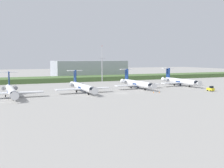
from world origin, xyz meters
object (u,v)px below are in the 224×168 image
(regional_jet_third, at_px, (136,83))
(baggage_tug, at_px, (211,89))
(regional_jet_second, at_px, (82,87))
(safety_cone_front_marker, at_px, (154,92))
(safety_cone_mid_marker, at_px, (159,92))
(antenna_mast, at_px, (102,67))
(regional_jet_nearest, at_px, (11,91))
(regional_jet_fourth, at_px, (180,81))

(regional_jet_third, relative_size, baggage_tug, 9.69)
(regional_jet_second, xyz_separation_m, safety_cone_front_marker, (26.77, -12.77, -2.26))
(baggage_tug, relative_size, safety_cone_mid_marker, 5.82)
(antenna_mast, bearing_deg, baggage_tug, -68.16)
(regional_jet_nearest, height_order, regional_jet_fourth, same)
(antenna_mast, xyz_separation_m, safety_cone_front_marker, (-0.68, -59.59, -8.83))
(regional_jet_fourth, bearing_deg, regional_jet_second, -171.89)
(regional_jet_fourth, distance_m, safety_cone_mid_marker, 33.55)
(regional_jet_second, xyz_separation_m, baggage_tug, (53.08, -17.14, -1.53))
(regional_jet_second, height_order, regional_jet_third, same)
(regional_jet_third, distance_m, safety_cone_front_marker, 18.07)
(regional_jet_fourth, bearing_deg, antenna_mast, 125.66)
(baggage_tug, xyz_separation_m, safety_cone_mid_marker, (-23.79, 4.04, -0.73))
(antenna_mast, bearing_deg, safety_cone_front_marker, -90.65)
(baggage_tug, distance_m, safety_cone_mid_marker, 24.14)
(regional_jet_second, bearing_deg, baggage_tug, -17.89)
(regional_jet_nearest, distance_m, antenna_mast, 75.04)
(regional_jet_second, height_order, baggage_tug, regional_jet_second)
(regional_jet_fourth, height_order, antenna_mast, antenna_mast)
(baggage_tug, bearing_deg, safety_cone_mid_marker, 170.36)
(regional_jet_nearest, height_order, regional_jet_second, same)
(regional_jet_second, bearing_deg, antenna_mast, 59.62)
(regional_jet_second, bearing_deg, regional_jet_third, 10.13)
(regional_jet_nearest, bearing_deg, safety_cone_front_marker, -9.88)
(baggage_tug, bearing_deg, regional_jet_third, 138.01)
(regional_jet_nearest, xyz_separation_m, antenna_mast, (55.55, 50.03, 6.57))
(regional_jet_second, distance_m, safety_cone_front_marker, 29.74)
(regional_jet_third, xyz_separation_m, regional_jet_fourth, (26.97, 2.81, 0.00))
(regional_jet_third, distance_m, antenna_mast, 42.26)
(regional_jet_second, xyz_separation_m, safety_cone_mid_marker, (29.29, -13.10, -2.26))
(baggage_tug, relative_size, safety_cone_front_marker, 5.82)
(baggage_tug, height_order, safety_cone_mid_marker, baggage_tug)
(regional_jet_nearest, height_order, baggage_tug, regional_jet_nearest)
(regional_jet_third, height_order, safety_cone_front_marker, regional_jet_third)
(regional_jet_third, height_order, baggage_tug, regional_jet_third)
(baggage_tug, bearing_deg, antenna_mast, 111.84)
(regional_jet_fourth, xyz_separation_m, antenna_mast, (-27.93, 38.93, 6.57))
(regional_jet_nearest, xyz_separation_m, regional_jet_fourth, (83.47, 11.10, 0.00))
(antenna_mast, relative_size, safety_cone_mid_marker, 39.78)
(regional_jet_second, xyz_separation_m, regional_jet_third, (28.40, 5.08, 0.00))
(regional_jet_second, height_order, regional_jet_fourth, same)
(safety_cone_front_marker, bearing_deg, antenna_mast, 89.35)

